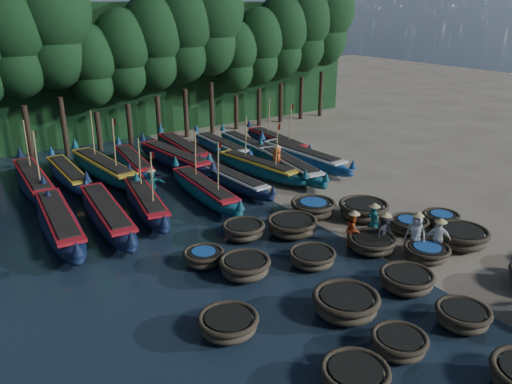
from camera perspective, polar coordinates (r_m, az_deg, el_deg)
ground at (r=23.12m, az=9.44°, el=-4.96°), size 120.00×120.00×0.00m
foliage_wall at (r=41.36m, az=-13.52°, el=13.43°), size 40.00×3.00×10.00m
coracle_5 at (r=14.84m, az=11.25°, el=-19.91°), size 1.96×1.96×0.65m
coracle_6 at (r=16.24m, az=16.03°, el=-16.28°), size 2.03×2.03×0.65m
coracle_7 at (r=18.03m, az=22.54°, el=-12.97°), size 2.16×2.16×0.70m
coracle_10 at (r=16.45m, az=-3.18°, el=-14.79°), size 2.39×2.39×0.67m
coracle_11 at (r=17.46m, az=10.22°, el=-12.44°), size 2.32×2.32×0.83m
coracle_12 at (r=19.41m, az=16.83°, el=-9.61°), size 2.05×2.05×0.72m
coracle_13 at (r=21.77m, az=18.92°, el=-6.52°), size 1.98×1.98×0.63m
coracle_14 at (r=23.39m, az=22.38°, el=-4.75°), size 2.48×2.48×0.83m
coracle_15 at (r=19.40m, az=-1.27°, el=-8.52°), size 2.27×2.27×0.78m
coracle_16 at (r=20.32m, az=6.44°, el=-7.44°), size 2.19×2.19×0.65m
coracle_17 at (r=21.85m, az=13.09°, el=-5.72°), size 2.34×2.34×0.68m
coracle_18 at (r=24.05m, az=17.07°, el=-3.59°), size 1.81×1.81×0.66m
coracle_19 at (r=25.20m, az=20.38°, el=-2.89°), size 1.77×1.77×0.65m
coracle_20 at (r=20.33m, az=-6.00°, el=-7.39°), size 1.67×1.67×0.65m
coracle_21 at (r=22.38m, az=-1.44°, el=-4.36°), size 2.14×2.14×0.74m
coracle_22 at (r=22.77m, az=4.14°, el=-3.86°), size 2.34×2.34×0.80m
coracle_23 at (r=24.78m, az=6.54°, el=-1.81°), size 2.29×2.29×0.80m
coracle_24 at (r=24.91m, az=12.19°, el=-1.99°), size 2.78×2.78×0.85m
long_boat_1 at (r=24.41m, az=-21.56°, el=-3.22°), size 2.27×9.04×1.60m
long_boat_2 at (r=24.61m, az=-16.68°, el=-2.43°), size 2.29×8.87×1.57m
long_boat_3 at (r=25.85m, az=-12.54°, el=-0.98°), size 2.81×8.19×3.53m
long_boat_4 at (r=26.83m, az=-5.93°, el=0.25°), size 1.90×8.32×3.54m
long_boat_5 at (r=28.27m, az=-2.62°, el=1.29°), size 1.77×7.41×1.31m
long_boat_6 at (r=30.42m, az=0.20°, el=2.86°), size 2.63×8.09×3.48m
long_boat_7 at (r=30.64m, az=3.87°, el=2.96°), size 2.64×8.34×1.48m
long_boat_8 at (r=32.42m, az=5.38°, el=3.99°), size 2.16×8.87×1.56m
long_boat_9 at (r=30.49m, az=-24.04°, el=1.14°), size 1.84×9.02×3.83m
long_boat_10 at (r=31.21m, az=-20.67°, el=1.90°), size 1.40×7.93×1.40m
long_boat_11 at (r=31.37m, az=-17.05°, el=2.61°), size 2.47×9.17×3.91m
long_boat_12 at (r=32.28m, az=-13.84°, el=3.27°), size 2.22×7.89×1.40m
long_boat_13 at (r=32.40m, az=-9.27°, el=3.80°), size 2.44×8.90×1.57m
long_boat_14 at (r=34.35m, az=-8.36°, el=4.83°), size 2.08×8.85×1.56m
long_boat_15 at (r=34.94m, az=-4.01°, el=5.18°), size 1.61×8.06×1.42m
long_boat_16 at (r=35.47m, az=-1.10°, el=5.43°), size 1.75×7.66×1.35m
long_boat_17 at (r=35.98m, az=2.35°, el=5.72°), size 2.00×8.39×3.57m
fisherman_0 at (r=22.05m, az=17.82°, el=-4.38°), size 0.84×1.01×1.96m
fisherman_1 at (r=22.68m, az=13.26°, el=-3.18°), size 0.52×0.62×1.87m
fisherman_2 at (r=21.95m, az=11.06°, el=-4.08°), size 0.98×0.96×1.79m
fisherman_3 at (r=22.10m, az=14.48°, el=-4.25°), size 1.10×0.74×1.77m
fisherman_4 at (r=22.11m, az=20.17°, el=-4.79°), size 0.85×0.99×1.80m
fisherman_5 at (r=27.58m, az=-11.84°, el=1.04°), size 1.51×0.81×1.75m
fisherman_6 at (r=30.65m, az=2.41°, el=3.75°), size 0.83×1.01×1.99m
tree_3 at (r=35.35m, az=-26.10°, el=15.68°), size 4.92×4.92×11.60m
tree_4 at (r=35.76m, az=-22.52°, el=17.32°), size 5.34×5.34×12.58m
tree_5 at (r=36.53m, az=-18.33°, el=13.59°), size 3.68×3.68×8.68m
tree_6 at (r=37.16m, az=-14.96°, el=15.09°), size 4.09×4.09×9.65m
tree_7 at (r=37.94m, az=-11.67°, el=16.48°), size 4.51×4.51×10.63m
tree_8 at (r=38.85m, az=-8.48°, el=17.77°), size 4.92×4.92×11.60m
tree_9 at (r=39.89m, az=-5.40°, el=18.94°), size 5.34×5.34×12.58m
tree_10 at (r=41.22m, az=-2.37°, el=15.31°), size 3.68×3.68×8.68m
tree_11 at (r=42.42m, az=0.36°, el=16.40°), size 4.09×4.09×9.65m
tree_12 at (r=43.71m, az=2.97°, el=17.39°), size 4.51×4.51×10.63m
tree_13 at (r=45.09m, az=5.45°, el=18.30°), size 4.92×4.92×11.60m
tree_14 at (r=46.56m, az=7.80°, el=19.11°), size 5.34×5.34×12.58m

